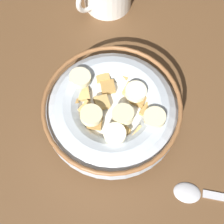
{
  "coord_description": "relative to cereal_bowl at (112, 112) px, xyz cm",
  "views": [
    {
      "loc": [
        11.16,
        11.58,
        41.2
      ],
      "look_at": [
        0.0,
        0.0,
        3.0
      ],
      "focal_mm": 48.88,
      "sensor_mm": 36.0,
      "label": 1
    }
  ],
  "objects": [
    {
      "name": "cereal_bowl",
      "position": [
        0.0,
        0.0,
        0.0
      ],
      "size": [
        18.37,
        18.37,
        6.67
      ],
      "color": "#B2BCC6",
      "rests_on": "ground_plane"
    },
    {
      "name": "spoon",
      "position": [
        -1.88,
        16.51,
        -2.74
      ],
      "size": [
        10.42,
        13.68,
        0.8
      ],
      "color": "#B7B7BC",
      "rests_on": "ground_plane"
    },
    {
      "name": "ground_plane",
      "position": [
        0.01,
        -0.0,
        -4.07
      ],
      "size": [
        125.49,
        125.49,
        2.0
      ],
      "primitive_type": "cube",
      "color": "brown"
    }
  ]
}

